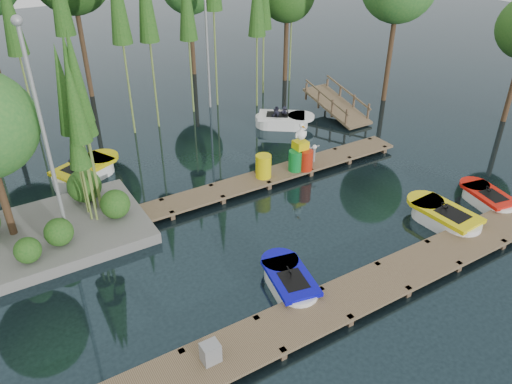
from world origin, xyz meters
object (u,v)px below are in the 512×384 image
island (16,153)px  utility_cabinet (211,352)px  boat_blue (290,282)px  boat_red (487,199)px  yellow_barrel (263,166)px  drum_cluster (301,155)px  boat_yellow_far (85,172)px

island → utility_cabinet: size_ratio=12.72×
island → utility_cabinet: island is taller
boat_blue → boat_red: size_ratio=1.04×
utility_cabinet → boat_blue: bearing=22.9°
utility_cabinet → yellow_barrel: (5.87, 7.00, 0.20)m
island → drum_cluster: (10.06, -0.94, -2.31)m
boat_red → drum_cluster: (-4.53, 5.48, 0.64)m
drum_cluster → utility_cabinet: bearing=-137.9°
boat_yellow_far → drum_cluster: (7.63, -4.21, 0.55)m
boat_blue → island: bearing=142.9°
boat_blue → utility_cabinet: 3.53m
boat_blue → drum_cluster: drum_cluster is taller
boat_red → boat_blue: bearing=-169.6°
boat_yellow_far → yellow_barrel: size_ratio=3.52×
utility_cabinet → yellow_barrel: size_ratio=0.57×
boat_red → yellow_barrel: bearing=148.3°
boat_blue → yellow_barrel: bearing=76.2°
boat_yellow_far → yellow_barrel: boat_yellow_far is taller
boat_blue → utility_cabinet: size_ratio=5.01×
utility_cabinet → drum_cluster: drum_cluster is taller
boat_yellow_far → yellow_barrel: (5.93, -4.06, 0.45)m
boat_yellow_far → utility_cabinet: size_ratio=6.19×
drum_cluster → island: bearing=174.6°
boat_red → utility_cabinet: 12.18m
boat_red → drum_cluster: 7.14m
island → drum_cluster: bearing=-5.4°
boat_blue → drum_cluster: bearing=62.9°
drum_cluster → boat_yellow_far: bearing=151.1°
boat_blue → yellow_barrel: (2.63, 5.63, 0.52)m
boat_blue → yellow_barrel: yellow_barrel is taller
boat_red → utility_cabinet: utility_cabinet is taller
utility_cabinet → boat_red: bearing=6.5°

